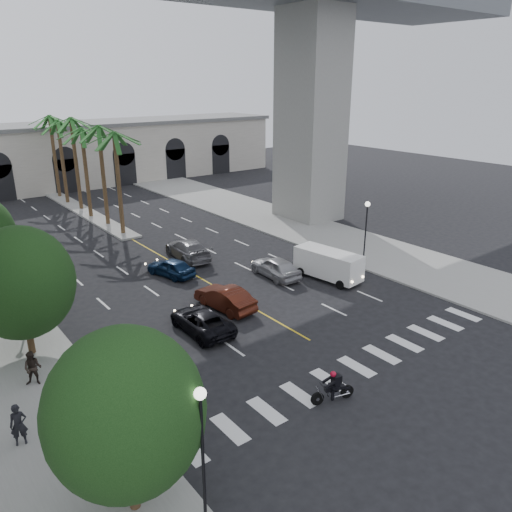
% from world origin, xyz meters
% --- Properties ---
extents(ground, '(140.00, 140.00, 0.00)m').
position_xyz_m(ground, '(0.00, 0.00, 0.00)').
color(ground, black).
rests_on(ground, ground).
extents(sidewalk_right, '(8.00, 100.00, 0.15)m').
position_xyz_m(sidewalk_right, '(15.00, 15.00, 0.07)').
color(sidewalk_right, gray).
rests_on(sidewalk_right, ground).
extents(median, '(2.00, 24.00, 0.20)m').
position_xyz_m(median, '(0.00, 38.00, 0.10)').
color(median, gray).
rests_on(median, ground).
extents(pier_building, '(71.00, 10.50, 8.50)m').
position_xyz_m(pier_building, '(0.00, 55.00, 4.27)').
color(pier_building, beige).
rests_on(pier_building, ground).
extents(bridge, '(75.00, 13.00, 26.00)m').
position_xyz_m(bridge, '(3.42, 22.00, 18.51)').
color(bridge, gray).
rests_on(bridge, ground).
extents(palm_a, '(3.20, 3.20, 10.30)m').
position_xyz_m(palm_a, '(0.00, 28.00, 9.10)').
color(palm_a, '#47331E').
rests_on(palm_a, ground).
extents(palm_b, '(3.20, 3.20, 10.60)m').
position_xyz_m(palm_b, '(0.10, 32.00, 9.37)').
color(palm_b, '#47331E').
rests_on(palm_b, ground).
extents(palm_c, '(3.20, 3.20, 10.10)m').
position_xyz_m(palm_c, '(-0.20, 36.00, 8.91)').
color(palm_c, '#47331E').
rests_on(palm_c, ground).
extents(palm_d, '(3.20, 3.20, 10.90)m').
position_xyz_m(palm_d, '(0.15, 40.00, 9.65)').
color(palm_d, '#47331E').
rests_on(palm_d, ground).
extents(palm_e, '(3.20, 3.20, 10.40)m').
position_xyz_m(palm_e, '(-0.10, 44.00, 9.19)').
color(palm_e, '#47331E').
rests_on(palm_e, ground).
extents(palm_f, '(3.20, 3.20, 10.70)m').
position_xyz_m(palm_f, '(0.20, 48.00, 9.46)').
color(palm_f, '#47331E').
rests_on(palm_f, ground).
extents(street_tree_near, '(5.20, 5.20, 6.89)m').
position_xyz_m(street_tree_near, '(-13.00, -3.00, 4.02)').
color(street_tree_near, '#382616').
rests_on(street_tree_near, ground).
extents(street_tree_mid, '(5.44, 5.44, 7.21)m').
position_xyz_m(street_tree_mid, '(-13.00, 10.00, 4.21)').
color(street_tree_mid, '#382616').
rests_on(street_tree_mid, ground).
extents(lamp_post_left_near, '(0.40, 0.40, 5.35)m').
position_xyz_m(lamp_post_left_near, '(-11.40, -5.00, 3.22)').
color(lamp_post_left_near, black).
rests_on(lamp_post_left_near, ground).
extents(lamp_post_left_far, '(0.40, 0.40, 5.35)m').
position_xyz_m(lamp_post_left_far, '(-11.40, 16.00, 3.22)').
color(lamp_post_left_far, black).
rests_on(lamp_post_left_far, ground).
extents(lamp_post_right, '(0.40, 0.40, 5.35)m').
position_xyz_m(lamp_post_right, '(11.40, 8.00, 3.22)').
color(lamp_post_right, black).
rests_on(lamp_post_right, ground).
extents(traffic_signal_near, '(0.25, 0.18, 3.65)m').
position_xyz_m(traffic_signal_near, '(-11.30, -2.50, 2.51)').
color(traffic_signal_near, black).
rests_on(traffic_signal_near, ground).
extents(traffic_signal_far, '(0.25, 0.18, 3.65)m').
position_xyz_m(traffic_signal_far, '(-11.30, 1.50, 2.51)').
color(traffic_signal_far, black).
rests_on(traffic_signal_far, ground).
extents(motorcycle_rider, '(2.15, 0.81, 1.59)m').
position_xyz_m(motorcycle_rider, '(-3.07, -2.81, 0.72)').
color(motorcycle_rider, black).
rests_on(motorcycle_rider, ground).
extents(car_a, '(2.07, 4.68, 1.57)m').
position_xyz_m(car_a, '(4.65, 10.71, 0.78)').
color(car_a, '#9D9CA0').
rests_on(car_a, ground).
extents(car_b, '(2.09, 4.76, 1.52)m').
position_xyz_m(car_b, '(-1.50, 8.42, 0.76)').
color(car_b, '#42170D').
rests_on(car_b, ground).
extents(car_c, '(2.28, 4.85, 1.34)m').
position_xyz_m(car_c, '(-4.31, 6.72, 0.67)').
color(car_c, black).
rests_on(car_c, ground).
extents(car_d, '(2.90, 5.82, 1.62)m').
position_xyz_m(car_d, '(1.50, 18.28, 0.81)').
color(car_d, '#5B5B5F').
rests_on(car_d, ground).
extents(car_e, '(2.66, 4.37, 1.39)m').
position_xyz_m(car_e, '(-1.50, 15.66, 0.70)').
color(car_e, '#0E2241').
rests_on(car_e, ground).
extents(cargo_van, '(2.65, 5.35, 2.19)m').
position_xyz_m(cargo_van, '(7.46, 7.96, 1.22)').
color(cargo_van, white).
rests_on(cargo_van, ground).
extents(pedestrian_a, '(0.74, 0.57, 1.80)m').
position_xyz_m(pedestrian_a, '(-15.29, 2.74, 1.05)').
color(pedestrian_a, black).
rests_on(pedestrian_a, sidewalk_left).
extents(pedestrian_b, '(1.07, 1.01, 1.75)m').
position_xyz_m(pedestrian_b, '(-13.70, 6.78, 1.03)').
color(pedestrian_b, black).
rests_on(pedestrian_b, sidewalk_left).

